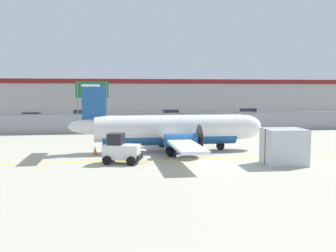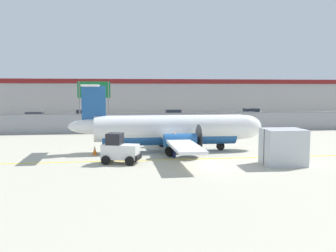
{
  "view_description": "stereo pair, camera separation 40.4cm",
  "coord_description": "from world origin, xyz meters",
  "px_view_note": "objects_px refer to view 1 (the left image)",
  "views": [
    {
      "loc": [
        -5.53,
        -21.86,
        4.53
      ],
      "look_at": [
        -1.25,
        6.35,
        1.8
      ],
      "focal_mm": 40.0,
      "sensor_mm": 36.0,
      "label": 1
    },
    {
      "loc": [
        -5.13,
        -21.92,
        4.53
      ],
      "look_at": [
        -1.25,
        6.35,
        1.8
      ],
      "focal_mm": 40.0,
      "sensor_mm": 36.0,
      "label": 2
    }
  ],
  "objects_px": {
    "cargo_container": "(284,147)",
    "parked_car_7": "(247,113)",
    "traffic_cone_near_right": "(95,151)",
    "parked_car_2": "(108,121)",
    "ground_crew_worker": "(175,144)",
    "parked_car_0": "(31,118)",
    "highway_sign": "(92,94)",
    "baggage_tug": "(121,150)",
    "traffic_cone_near_left": "(191,143)",
    "commuter_airplane": "(173,130)",
    "parked_car_3": "(147,120)",
    "parked_car_5": "(210,118)",
    "parked_car_6": "(243,118)",
    "parked_car_1": "(82,115)",
    "parked_car_4": "(170,115)"
  },
  "relations": [
    {
      "from": "traffic_cone_near_left",
      "to": "parked_car_2",
      "type": "bearing_deg",
      "value": 112.71
    },
    {
      "from": "cargo_container",
      "to": "traffic_cone_near_left",
      "type": "bearing_deg",
      "value": 118.44
    },
    {
      "from": "traffic_cone_near_right",
      "to": "parked_car_1",
      "type": "xyz_separation_m",
      "value": [
        -3.05,
        29.25,
        0.58
      ]
    },
    {
      "from": "ground_crew_worker",
      "to": "highway_sign",
      "type": "bearing_deg",
      "value": -54.01
    },
    {
      "from": "parked_car_2",
      "to": "parked_car_6",
      "type": "bearing_deg",
      "value": -0.07
    },
    {
      "from": "baggage_tug",
      "to": "cargo_container",
      "type": "height_order",
      "value": "cargo_container"
    },
    {
      "from": "commuter_airplane",
      "to": "cargo_container",
      "type": "distance_m",
      "value": 8.37
    },
    {
      "from": "parked_car_0",
      "to": "parked_car_5",
      "type": "relative_size",
      "value": 0.99
    },
    {
      "from": "parked_car_6",
      "to": "parked_car_7",
      "type": "relative_size",
      "value": 1.0
    },
    {
      "from": "parked_car_6",
      "to": "parked_car_1",
      "type": "bearing_deg",
      "value": -19.04
    },
    {
      "from": "traffic_cone_near_right",
      "to": "parked_car_2",
      "type": "xyz_separation_m",
      "value": [
        0.78,
        19.07,
        0.58
      ]
    },
    {
      "from": "cargo_container",
      "to": "traffic_cone_near_right",
      "type": "height_order",
      "value": "cargo_container"
    },
    {
      "from": "commuter_airplane",
      "to": "parked_car_3",
      "type": "distance_m",
      "value": 17.97
    },
    {
      "from": "traffic_cone_near_right",
      "to": "parked_car_3",
      "type": "relative_size",
      "value": 0.15
    },
    {
      "from": "parked_car_2",
      "to": "parked_car_3",
      "type": "xyz_separation_m",
      "value": [
        4.61,
        -0.36,
        0.0
      ]
    },
    {
      "from": "parked_car_0",
      "to": "highway_sign",
      "type": "xyz_separation_m",
      "value": [
        8.32,
        -8.69,
        3.24
      ]
    },
    {
      "from": "traffic_cone_near_right",
      "to": "highway_sign",
      "type": "xyz_separation_m",
      "value": [
        -0.9,
        15.78,
        3.83
      ]
    },
    {
      "from": "parked_car_5",
      "to": "parked_car_0",
      "type": "bearing_deg",
      "value": -7.43
    },
    {
      "from": "cargo_container",
      "to": "baggage_tug",
      "type": "bearing_deg",
      "value": 171.41
    },
    {
      "from": "cargo_container",
      "to": "parked_car_5",
      "type": "xyz_separation_m",
      "value": [
        2.29,
        25.71,
        -0.21
      ]
    },
    {
      "from": "commuter_airplane",
      "to": "parked_car_0",
      "type": "xyz_separation_m",
      "value": [
        -14.93,
        23.72,
        -0.71
      ]
    },
    {
      "from": "traffic_cone_near_right",
      "to": "parked_car_4",
      "type": "height_order",
      "value": "parked_car_4"
    },
    {
      "from": "parked_car_0",
      "to": "highway_sign",
      "type": "bearing_deg",
      "value": 134.73
    },
    {
      "from": "parked_car_1",
      "to": "parked_car_4",
      "type": "relative_size",
      "value": 1.01
    },
    {
      "from": "ground_crew_worker",
      "to": "traffic_cone_near_right",
      "type": "bearing_deg",
      "value": -2.8
    },
    {
      "from": "traffic_cone_near_right",
      "to": "parked_car_2",
      "type": "distance_m",
      "value": 19.09
    },
    {
      "from": "parked_car_1",
      "to": "highway_sign",
      "type": "bearing_deg",
      "value": -84.25
    },
    {
      "from": "parked_car_5",
      "to": "commuter_airplane",
      "type": "bearing_deg",
      "value": 69.92
    },
    {
      "from": "commuter_airplane",
      "to": "baggage_tug",
      "type": "bearing_deg",
      "value": -134.63
    },
    {
      "from": "ground_crew_worker",
      "to": "parked_car_7",
      "type": "bearing_deg",
      "value": -101.8
    },
    {
      "from": "ground_crew_worker",
      "to": "parked_car_4",
      "type": "bearing_deg",
      "value": -81.88
    },
    {
      "from": "parked_car_1",
      "to": "commuter_airplane",
      "type": "bearing_deg",
      "value": -76.21
    },
    {
      "from": "parked_car_5",
      "to": "highway_sign",
      "type": "relative_size",
      "value": 0.78
    },
    {
      "from": "parked_car_2",
      "to": "parked_car_6",
      "type": "height_order",
      "value": "same"
    },
    {
      "from": "ground_crew_worker",
      "to": "baggage_tug",
      "type": "bearing_deg",
      "value": 38.28
    },
    {
      "from": "parked_car_5",
      "to": "parked_car_6",
      "type": "height_order",
      "value": "same"
    },
    {
      "from": "parked_car_4",
      "to": "highway_sign",
      "type": "bearing_deg",
      "value": 49.5
    },
    {
      "from": "parked_car_2",
      "to": "parked_car_5",
      "type": "distance_m",
      "value": 13.16
    },
    {
      "from": "parked_car_7",
      "to": "traffic_cone_near_left",
      "type": "bearing_deg",
      "value": 58.11
    },
    {
      "from": "traffic_cone_near_left",
      "to": "traffic_cone_near_right",
      "type": "height_order",
      "value": "same"
    },
    {
      "from": "traffic_cone_near_right",
      "to": "parked_car_4",
      "type": "xyz_separation_m",
      "value": [
        9.69,
        27.74,
        0.58
      ]
    },
    {
      "from": "commuter_airplane",
      "to": "traffic_cone_near_right",
      "type": "bearing_deg",
      "value": -172.88
    },
    {
      "from": "commuter_airplane",
      "to": "traffic_cone_near_right",
      "type": "relative_size",
      "value": 25.02
    },
    {
      "from": "parked_car_3",
      "to": "highway_sign",
      "type": "distance_m",
      "value": 7.66
    },
    {
      "from": "baggage_tug",
      "to": "ground_crew_worker",
      "type": "bearing_deg",
      "value": 39.41
    },
    {
      "from": "baggage_tug",
      "to": "traffic_cone_near_left",
      "type": "height_order",
      "value": "baggage_tug"
    },
    {
      "from": "commuter_airplane",
      "to": "parked_car_4",
      "type": "height_order",
      "value": "commuter_airplane"
    },
    {
      "from": "cargo_container",
      "to": "parked_car_7",
      "type": "xyz_separation_m",
      "value": [
        10.88,
        35.17,
        -0.21
      ]
    },
    {
      "from": "commuter_airplane",
      "to": "traffic_cone_near_right",
      "type": "xyz_separation_m",
      "value": [
        -5.71,
        -0.76,
        -1.29
      ]
    },
    {
      "from": "baggage_tug",
      "to": "traffic_cone_near_right",
      "type": "bearing_deg",
      "value": 134.6
    }
  ]
}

